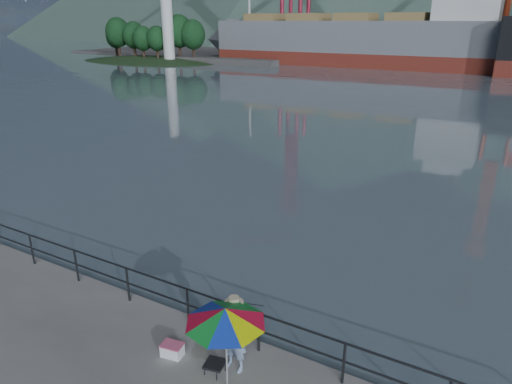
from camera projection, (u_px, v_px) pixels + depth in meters
harbor_water at (496, 50)px, 116.04m from camera, size 500.00×280.00×0.00m
guardrail at (157, 294)px, 11.64m from camera, size 22.00×0.06×1.03m
lighthouse_islet at (149, 59)px, 86.23m from camera, size 48.00×26.40×19.20m
fisherman at (235, 336)px, 9.62m from camera, size 0.61×0.40×1.65m
beach_umbrella at (225, 316)px, 8.70m from camera, size 1.85×1.85×1.96m
folding_stool at (215, 368)px, 9.72m from camera, size 0.48×0.48×0.27m
cooler_bag at (172, 350)px, 10.24m from camera, size 0.51×0.39×0.27m
fishing_rod at (251, 336)px, 10.91m from camera, size 0.28×1.69×1.21m
bulk_carrier at (370, 39)px, 75.45m from camera, size 50.63×8.76×14.50m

